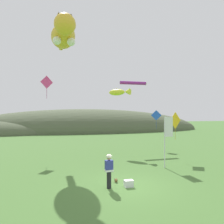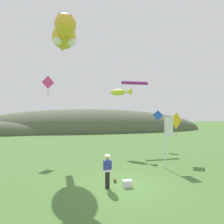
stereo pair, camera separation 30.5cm
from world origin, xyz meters
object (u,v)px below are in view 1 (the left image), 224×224
kite_fish_windsock (119,92)px  kite_tube_streamer (133,83)px  festival_attendant (109,170)px  kite_diamond_gold (175,121)px  picnic_cooler (129,183)px  festival_banner_pole (167,134)px  kite_diamond_blue (156,115)px  kite_giant_cat (63,35)px  kite_spool (116,180)px  kite_diamond_pink (47,82)px

kite_fish_windsock → kite_tube_streamer: bearing=41.5°
festival_attendant → kite_diamond_gold: 8.83m
picnic_cooler → kite_tube_streamer: size_ratio=0.17×
festival_attendant → kite_diamond_gold: size_ratio=0.77×
festival_banner_pole → kite_fish_windsock: bearing=104.7°
kite_fish_windsock → kite_tube_streamer: size_ratio=0.71×
kite_diamond_blue → kite_diamond_gold: (-0.60, -5.36, -0.29)m
kite_giant_cat → kite_diamond_blue: kite_giant_cat is taller
festival_banner_pole → kite_spool: bearing=-151.0°
kite_fish_windsock → kite_diamond_pink: bearing=-176.1°
kite_tube_streamer → kite_diamond_blue: 4.37m
picnic_cooler → kite_fish_windsock: (1.90, 10.16, 5.74)m
kite_spool → kite_giant_cat: (-3.01, 6.61, 10.26)m
kite_spool → kite_fish_windsock: (2.41, 9.33, 5.80)m
festival_attendant → kite_diamond_blue: size_ratio=0.88×
kite_giant_cat → kite_diamond_blue: bearing=18.8°
festival_attendant → kite_spool: size_ratio=7.67×
kite_spool → kite_giant_cat: size_ratio=0.03×
kite_giant_cat → kite_tube_streamer: size_ratio=2.31×
kite_giant_cat → kite_diamond_pink: kite_giant_cat is taller
kite_fish_windsock → kite_diamond_blue: 4.90m
festival_banner_pole → kite_diamond_gold: 2.97m
kite_spool → kite_diamond_gold: size_ratio=0.10×
kite_fish_windsock → kite_diamond_blue: (4.24, 0.57, -2.39)m
festival_attendant → picnic_cooler: size_ratio=3.47×
festival_banner_pole → kite_fish_windsock: 8.03m
festival_attendant → kite_fish_windsock: size_ratio=0.82×
kite_spool → kite_diamond_gold: 8.19m
picnic_cooler → festival_attendant: bearing=179.9°
kite_fish_windsock → kite_diamond_pink: size_ratio=1.03×
picnic_cooler → festival_banner_pole: festival_banner_pole is taller
festival_attendant → kite_diamond_pink: kite_diamond_pink is taller
festival_attendant → festival_banner_pole: size_ratio=0.48×
picnic_cooler → kite_diamond_pink: kite_diamond_pink is taller
festival_attendant → kite_diamond_gold: bearing=39.1°
festival_banner_pole → kite_diamond_pink: size_ratio=1.74×
festival_banner_pole → kite_diamond_blue: kite_diamond_blue is taller
kite_fish_windsock → kite_tube_streamer: 3.03m
kite_giant_cat → kite_diamond_pink: (-1.56, 2.25, -3.71)m
kite_diamond_blue → kite_giant_cat: bearing=-161.2°
kite_diamond_gold → kite_diamond_pink: kite_diamond_pink is taller
kite_fish_windsock → festival_attendant: bearing=-106.3°
kite_spool → kite_tube_streamer: 13.94m
kite_diamond_blue → festival_banner_pole: bearing=-107.7°
kite_tube_streamer → picnic_cooler: bearing=-108.4°
festival_attendant → kite_fish_windsock: 11.69m
kite_diamond_gold → kite_spool: bearing=-143.1°
kite_fish_windsock → kite_diamond_gold: size_ratio=0.94×
picnic_cooler → kite_tube_streamer: kite_tube_streamer is taller
kite_spool → kite_tube_streamer: size_ratio=0.08×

